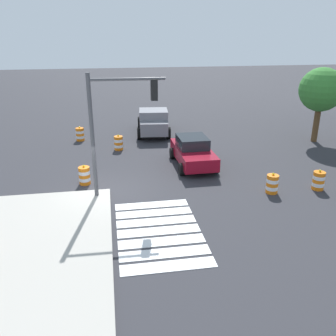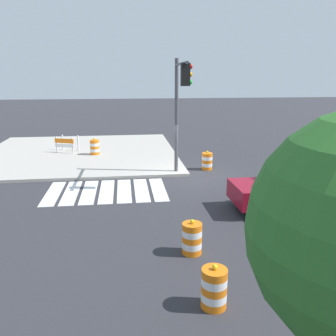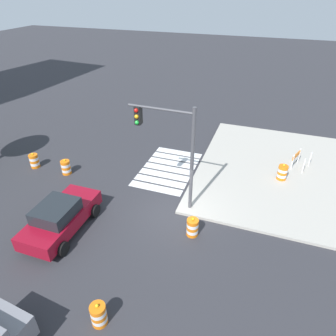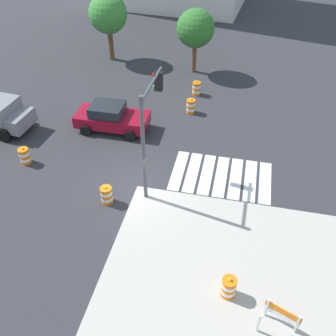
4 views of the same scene
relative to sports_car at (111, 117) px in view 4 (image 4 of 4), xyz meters
The scene contains 13 objects.
ground_plane 5.64m from the sports_car, 58.33° to the right, with size 120.00×120.00×0.00m, color #2D2D33.
sidewalk_corner 14.00m from the sports_car, 50.28° to the right, with size 12.00×12.00×0.15m, color #ADA89E.
crosswalk_stripes 7.58m from the sports_car, 23.06° to the right, with size 5.10×3.20×0.02m.
sports_car is the anchor object (origin of this frame).
traffic_barrel_near_corner 6.24m from the sports_car, 73.44° to the right, with size 0.56×0.56×1.02m.
traffic_barrel_median_near 6.78m from the sports_car, 50.59° to the left, with size 0.56×0.56×1.02m.
traffic_barrel_median_far 5.19m from the sports_car, 33.42° to the left, with size 0.56×0.56×1.02m.
traffic_barrel_far_curb 5.39m from the sports_car, 130.76° to the right, with size 0.56×0.56×1.02m.
traffic_barrel_on_sidewalk 12.59m from the sports_car, 51.03° to the right, with size 0.56×0.56×1.02m.
construction_barricade 14.48m from the sports_car, 47.56° to the right, with size 1.43×1.18×1.00m.
traffic_light_pole 6.32m from the sports_car, 49.93° to the right, with size 0.47×3.29×5.50m.
street_tree_streetside_near 10.30m from the sports_car, 108.82° to the left, with size 2.89×2.89×5.01m.
street_tree_streetside_mid 9.64m from the sports_car, 67.64° to the left, with size 2.70×2.70×4.64m.
Camera 4 is at (4.47, -13.22, 13.12)m, focal length 40.66 mm.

